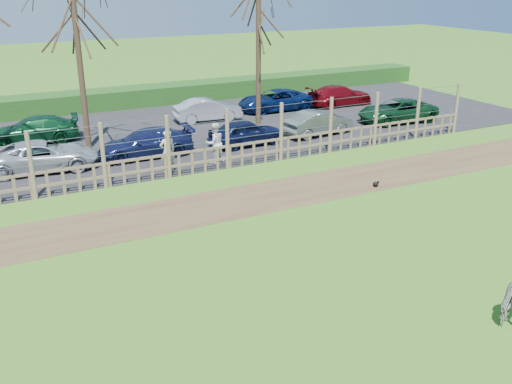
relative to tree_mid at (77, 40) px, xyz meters
name	(u,v)px	position (x,y,z in m)	size (l,w,h in m)	color
ground	(265,264)	(2.00, -13.50, -4.87)	(120.00, 120.00, 0.00)	olive
dirt_strip	(204,208)	(2.00, -9.00, -4.86)	(34.00, 2.80, 0.01)	brown
asphalt	(126,138)	(2.00, 1.00, -4.85)	(44.00, 13.00, 0.04)	#232326
hedge	(94,101)	(2.00, 8.00, -4.32)	(46.00, 2.00, 1.10)	#1E4716
fence	(169,158)	(2.00, -5.50, -4.06)	(30.16, 0.16, 2.50)	brown
tree_mid	(77,40)	(0.00, 0.00, 0.00)	(4.80, 4.80, 6.83)	#3D2B1E
tree_right	(258,22)	(9.00, 0.50, 0.37)	(4.80, 4.80, 7.35)	#3D2B1E
visitor_a	(168,151)	(2.15, -4.90, -3.96)	(0.63, 0.41, 1.72)	beige
visitor_b	(215,143)	(4.29, -4.67, -3.96)	(0.84, 0.65, 1.72)	silver
crow	(376,184)	(8.57, -10.00, -4.76)	(0.27, 0.20, 0.22)	black
car_2	(43,156)	(-2.27, -2.39, -4.23)	(1.99, 4.32, 1.20)	silver
car_3	(146,143)	(1.97, -2.48, -4.23)	(1.68, 4.13, 1.20)	navy
car_4	(246,133)	(6.63, -2.86, -4.23)	(1.42, 3.52, 1.20)	#10163A
car_5	(318,123)	(10.60, -2.83, -4.23)	(1.27, 3.64, 1.20)	#5A635D
car_6	(397,111)	(15.83, -2.52, -4.23)	(1.99, 4.32, 1.20)	#144522
car_9	(33,130)	(-2.09, 2.14, -4.23)	(1.68, 4.13, 1.20)	#0F4825
car_11	(208,110)	(6.86, 2.35, -4.23)	(1.27, 3.64, 1.20)	#B7B9CA
car_12	(275,100)	(11.29, 2.86, -4.23)	(1.99, 4.32, 1.20)	#0B1D52
car_13	(340,95)	(15.50, 2.35, -4.23)	(1.68, 4.13, 1.20)	maroon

